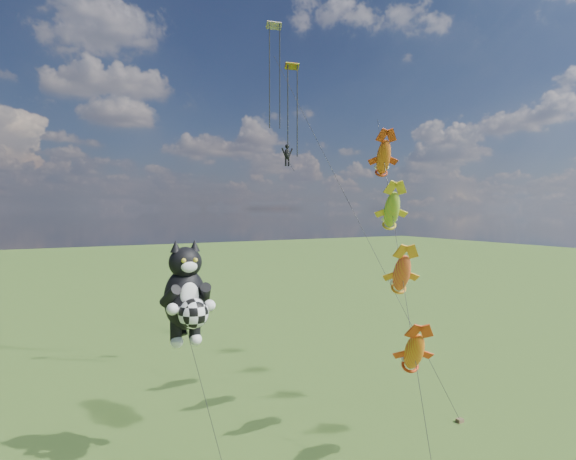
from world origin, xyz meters
TOP-DOWN VIEW (x-y plane):
  - cat_kite_rig at (3.43, 4.53)m, footprint 2.62×4.19m
  - fish_windsock_rig at (15.21, 2.16)m, footprint 8.11×13.87m
  - parafoil_rig at (14.90, 14.48)m, footprint 4.39×17.17m

SIDE VIEW (x-z plane):
  - cat_kite_rig at x=3.43m, z-range 2.68..13.53m
  - fish_windsock_rig at x=15.21m, z-range 1.16..20.02m
  - parafoil_rig at x=14.90m, z-range 5.01..32.88m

